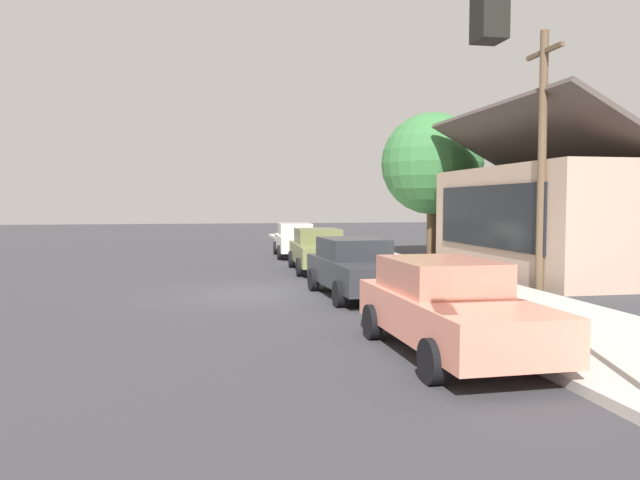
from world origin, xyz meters
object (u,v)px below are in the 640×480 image
object	(u,v)px
car_charcoal	(357,267)
shade_tree	(432,164)
car_coral	(449,306)
utility_pole_wooden	(542,156)
car_ivory	(295,240)
car_olive	(319,249)
fire_hydrant_red	(464,297)

from	to	relation	value
car_charcoal	shade_tree	xyz separation A→B (m)	(-10.94, 6.43, 3.59)
car_coral	utility_pole_wooden	world-z (taller)	utility_pole_wooden
car_ivory	shade_tree	world-z (taller)	shade_tree
car_olive	fire_hydrant_red	xyz separation A→B (m)	(10.02, 1.36, -0.32)
shade_tree	fire_hydrant_red	bearing A→B (deg)	-18.59
car_olive	car_charcoal	world-z (taller)	same
car_charcoal	utility_pole_wooden	bearing A→B (deg)	87.36
car_ivory	car_coral	size ratio (longest dim) A/B	1.02
car_coral	utility_pole_wooden	distance (m)	9.06
car_charcoal	shade_tree	bearing A→B (deg)	146.92
fire_hydrant_red	utility_pole_wooden	bearing A→B (deg)	132.55
car_charcoal	shade_tree	size ratio (longest dim) A/B	0.69
car_charcoal	car_coral	world-z (taller)	same
car_olive	utility_pole_wooden	xyz separation A→B (m)	(6.35, 5.36, 3.11)
fire_hydrant_red	car_olive	bearing A→B (deg)	-172.25
car_charcoal	fire_hydrant_red	world-z (taller)	car_charcoal
car_olive	car_coral	distance (m)	12.80
car_charcoal	fire_hydrant_red	xyz separation A→B (m)	(3.67, 1.51, -0.32)
car_coral	fire_hydrant_red	size ratio (longest dim) A/B	6.66
utility_pole_wooden	fire_hydrant_red	world-z (taller)	utility_pole_wooden
car_olive	utility_pole_wooden	size ratio (longest dim) A/B	0.65
shade_tree	car_ivory	bearing A→B (deg)	-105.47
car_ivory	car_olive	xyz separation A→B (m)	(6.32, -0.05, 0.00)
car_olive	car_charcoal	size ratio (longest dim) A/B	1.03
car_ivory	utility_pole_wooden	world-z (taller)	utility_pole_wooden
shade_tree	utility_pole_wooden	size ratio (longest dim) A/B	0.91
shade_tree	fire_hydrant_red	xyz separation A→B (m)	(14.62, -4.92, -3.91)
car_ivory	fire_hydrant_red	distance (m)	16.40
car_charcoal	fire_hydrant_red	distance (m)	3.98
car_coral	shade_tree	distance (m)	18.90
utility_pole_wooden	car_charcoal	bearing A→B (deg)	-90.00
car_coral	fire_hydrant_red	xyz separation A→B (m)	(-2.78, 1.54, -0.32)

